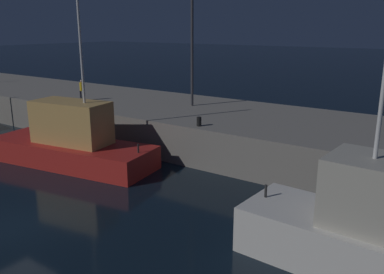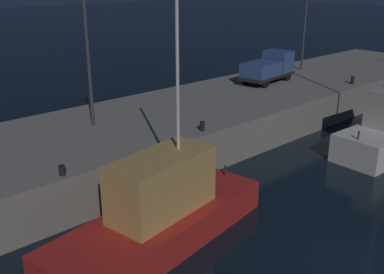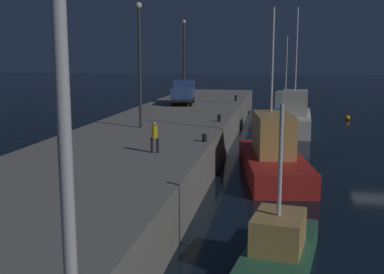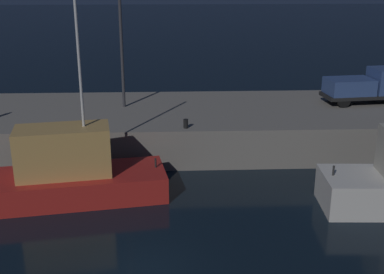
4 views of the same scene
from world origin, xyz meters
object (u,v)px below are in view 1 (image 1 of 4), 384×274
(lamp_post_west, at_px, (192,37))
(dockworker, at_px, (82,89))
(fishing_boat_orange, at_px, (71,143))
(bollard_east, at_px, (199,122))
(bollard_central, at_px, (94,107))

(lamp_post_west, height_order, dockworker, lamp_post_west)
(fishing_boat_orange, bearing_deg, lamp_post_west, 75.31)
(lamp_post_west, bearing_deg, bollard_east, -51.35)
(lamp_post_west, xyz_separation_m, dockworker, (-8.33, -3.17, -4.01))
(lamp_post_west, bearing_deg, fishing_boat_orange, -104.69)
(fishing_boat_orange, relative_size, bollard_east, 20.24)
(lamp_post_west, height_order, bollard_east, lamp_post_west)
(dockworker, relative_size, bollard_east, 3.00)
(fishing_boat_orange, bearing_deg, bollard_central, 119.71)
(fishing_boat_orange, distance_m, lamp_post_west, 11.24)
(lamp_post_west, distance_m, dockworker, 9.77)
(lamp_post_west, distance_m, bollard_east, 7.94)
(bollard_central, xyz_separation_m, bollard_east, (8.68, 0.19, 0.04))
(lamp_post_west, relative_size, bollard_east, 15.73)
(dockworker, bearing_deg, lamp_post_west, 20.82)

